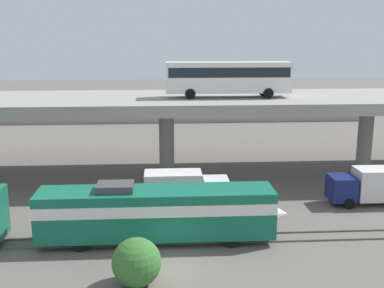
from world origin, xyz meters
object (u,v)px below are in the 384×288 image
object	(u,v)px
service_truck_east	(372,185)
parked_car_3	(10,107)
parked_car_0	(66,106)
parked_car_2	(120,105)
train_locomotive	(168,211)
transit_bus_on_overpass	(228,76)
parked_car_1	(279,102)
service_truck_west	(184,189)
parked_car_4	(147,102)

from	to	relation	value
service_truck_east	parked_car_3	xyz separation A→B (m)	(-42.82, 43.25, 0.68)
parked_car_0	parked_car_2	world-z (taller)	same
train_locomotive	transit_bus_on_overpass	distance (m)	18.13
train_locomotive	parked_car_1	xyz separation A→B (m)	(20.48, 52.40, 0.13)
transit_bus_on_overpass	parked_car_2	world-z (taller)	transit_bus_on_overpass
service_truck_west	parked_car_3	size ratio (longest dim) A/B	1.59
parked_car_3	parked_car_4	size ratio (longest dim) A/B	1.00
parked_car_0	service_truck_west	bearing A→B (deg)	-67.56
parked_car_1	parked_car_2	world-z (taller)	same
parked_car_2	parked_car_3	distance (m)	18.19
service_truck_west	parked_car_1	xyz separation A→B (m)	(19.12, 46.07, 0.68)
parked_car_1	parked_car_4	world-z (taller)	same
train_locomotive	service_truck_west	distance (m)	6.50
transit_bus_on_overpass	parked_car_3	distance (m)	47.42
train_locomotive	parked_car_3	distance (m)	55.86
parked_car_0	parked_car_1	world-z (taller)	same
service_truck_east	parked_car_3	size ratio (longest dim) A/B	1.59
service_truck_west	parked_car_0	size ratio (longest dim) A/B	1.53
train_locomotive	transit_bus_on_overpass	xyz separation A→B (m)	(6.03, 15.21, 7.80)
transit_bus_on_overpass	service_truck_west	distance (m)	13.06
train_locomotive	parked_car_3	size ratio (longest dim) A/B	3.97
service_truck_west	parked_car_1	distance (m)	49.89
transit_bus_on_overpass	parked_car_1	xyz separation A→B (m)	(14.45, 37.19, -7.67)
parked_car_0	transit_bus_on_overpass	bearing A→B (deg)	-56.78
train_locomotive	service_truck_east	size ratio (longest dim) A/B	2.49
parked_car_0	parked_car_3	xyz separation A→B (m)	(-9.22, -0.06, -0.00)
parked_car_2	parked_car_4	size ratio (longest dim) A/B	1.02
service_truck_west	parked_car_3	distance (m)	51.04
service_truck_west	parked_car_4	xyz separation A→B (m)	(-4.46, 47.49, 0.68)
transit_bus_on_overpass	parked_car_1	size ratio (longest dim) A/B	2.68
parked_car_2	parked_car_3	size ratio (longest dim) A/B	1.02
service_truck_east	transit_bus_on_overpass	bearing A→B (deg)	-38.81
train_locomotive	service_truck_west	world-z (taller)	train_locomotive
parked_car_1	parked_car_4	distance (m)	23.62
service_truck_west	service_truck_east	distance (m)	15.71
service_truck_east	parked_car_2	world-z (taller)	parked_car_2
parked_car_0	parked_car_3	world-z (taller)	same
service_truck_west	service_truck_east	bearing A→B (deg)	0.00
service_truck_west	parked_car_4	world-z (taller)	parked_car_4
parked_car_4	service_truck_east	bearing A→B (deg)	-66.98
parked_car_2	parked_car_3	world-z (taller)	same
parked_car_4	service_truck_west	bearing A→B (deg)	-84.63
train_locomotive	parked_car_4	size ratio (longest dim) A/B	3.97
train_locomotive	parked_car_0	bearing A→B (deg)	108.41
parked_car_4	transit_bus_on_overpass	bearing A→B (deg)	-76.70
parked_car_1	parked_car_3	bearing A→B (deg)	-176.50
service_truck_east	parked_car_4	xyz separation A→B (m)	(-20.17, 47.49, 0.68)
train_locomotive	service_truck_east	world-z (taller)	train_locomotive
parked_car_3	parked_car_4	xyz separation A→B (m)	(22.64, 4.24, 0.00)
service_truck_west	service_truck_east	xyz separation A→B (m)	(15.71, 0.00, 0.00)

